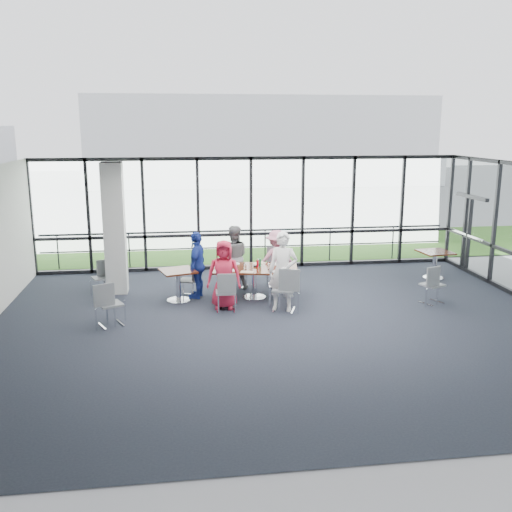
{
  "coord_description": "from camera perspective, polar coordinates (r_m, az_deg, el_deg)",
  "views": [
    {
      "loc": [
        -2.07,
        -10.96,
        4.06
      ],
      "look_at": [
        -0.31,
        1.74,
        1.1
      ],
      "focal_mm": 40.0,
      "sensor_mm": 36.0,
      "label": 1
    }
  ],
  "objects": [
    {
      "name": "diner_near_left",
      "position": [
        12.8,
        -3.22,
        -1.86
      ],
      "size": [
        0.84,
        0.62,
        1.56
      ],
      "primitive_type": "imported",
      "rotation": [
        0.0,
        0.0,
        -0.18
      ],
      "color": "#C01F3B",
      "rests_on": "ground"
    },
    {
      "name": "ketchup_bottle",
      "position": [
        13.53,
        0.15,
        -0.76
      ],
      "size": [
        0.06,
        0.06,
        0.18
      ],
      "primitive_type": "cylinder",
      "color": "#9A0512",
      "rests_on": "main_table"
    },
    {
      "name": "chair_spare_la",
      "position": [
        12.12,
        -14.38,
        -4.69
      ],
      "size": [
        0.6,
        0.6,
        0.92
      ],
      "primitive_type": null,
      "rotation": [
        0.0,
        0.0,
        0.44
      ],
      "color": "slate",
      "rests_on": "ground"
    },
    {
      "name": "menu_c",
      "position": [
        13.96,
        0.31,
        -0.71
      ],
      "size": [
        0.39,
        0.34,
        0.0
      ],
      "primitive_type": "cube",
      "rotation": [
        0.0,
        0.0,
        0.41
      ],
      "color": "silver",
      "rests_on": "main_table"
    },
    {
      "name": "tumbler_b",
      "position": [
        13.33,
        1.33,
        -1.05
      ],
      "size": [
        0.07,
        0.07,
        0.15
      ],
      "primitive_type": "cylinder",
      "color": "white",
      "rests_on": "main_table"
    },
    {
      "name": "guard_rail",
      "position": [
        17.06,
        -0.76,
        0.95
      ],
      "size": [
        12.0,
        0.06,
        0.06
      ],
      "primitive_type": "cylinder",
      "rotation": [
        0.0,
        1.57,
        0.0
      ],
      "color": "#2D2D33",
      "rests_on": "ground"
    },
    {
      "name": "plate_fl",
      "position": [
        13.89,
        -2.15,
        -0.77
      ],
      "size": [
        0.25,
        0.25,
        0.01
      ],
      "primitive_type": "cylinder",
      "color": "white",
      "rests_on": "main_table"
    },
    {
      "name": "structural_column",
      "position": [
        14.25,
        -13.96,
        2.67
      ],
      "size": [
        0.5,
        0.5,
        3.2
      ],
      "primitive_type": "cube",
      "color": "silver",
      "rests_on": "ground"
    },
    {
      "name": "main_table",
      "position": [
        13.56,
        -0.17,
        -1.64
      ],
      "size": [
        2.19,
        1.44,
        0.75
      ],
      "rotation": [
        0.0,
        0.0,
        -0.17
      ],
      "color": "#391B0E",
      "rests_on": "ground"
    },
    {
      "name": "ceiling",
      "position": [
        11.18,
        2.82,
        8.58
      ],
      "size": [
        12.0,
        10.0,
        0.04
      ],
      "primitive_type": "cube",
      "color": "white",
      "rests_on": "ground"
    },
    {
      "name": "tumbler_a",
      "position": [
        13.26,
        -1.11,
        -1.13
      ],
      "size": [
        0.08,
        0.08,
        0.15
      ],
      "primitive_type": "cylinder",
      "color": "white",
      "rests_on": "main_table"
    },
    {
      "name": "plate_nr",
      "position": [
        13.13,
        2.23,
        -1.58
      ],
      "size": [
        0.27,
        0.27,
        0.01
      ],
      "primitive_type": "cylinder",
      "color": "white",
      "rests_on": "main_table"
    },
    {
      "name": "diner_near_right",
      "position": [
        12.61,
        2.71,
        -1.57
      ],
      "size": [
        0.78,
        0.68,
        1.78
      ],
      "primitive_type": "imported",
      "rotation": [
        0.0,
        0.0,
        -0.37
      ],
      "color": "white",
      "rests_on": "ground"
    },
    {
      "name": "tumbler_c",
      "position": [
        13.74,
        0.31,
        -0.63
      ],
      "size": [
        0.07,
        0.07,
        0.15
      ],
      "primitive_type": "cylinder",
      "color": "white",
      "rests_on": "main_table"
    },
    {
      "name": "diner_end",
      "position": [
        13.66,
        -5.89,
        -0.87
      ],
      "size": [
        0.77,
        1.05,
        1.6
      ],
      "primitive_type": "imported",
      "rotation": [
        0.0,
        0.0,
        -1.88
      ],
      "color": "navy",
      "rests_on": "ground"
    },
    {
      "name": "curtain_wall_back",
      "position": [
        16.28,
        -0.51,
        4.3
      ],
      "size": [
        12.0,
        0.1,
        3.2
      ],
      "primitive_type": "cube",
      "color": "white",
      "rests_on": "ground"
    },
    {
      "name": "grass_strip",
      "position": [
        19.49,
        -1.64,
        1.0
      ],
      "size": [
        80.0,
        5.0,
        0.01
      ],
      "primitive_type": "cube",
      "color": "#234E19",
      "rests_on": "ground"
    },
    {
      "name": "exit_door",
      "position": [
        17.04,
        20.52,
        1.99
      ],
      "size": [
        0.12,
        1.6,
        2.1
      ],
      "primitive_type": "cube",
      "color": "black",
      "rests_on": "ground"
    },
    {
      "name": "diner_far_right",
      "position": [
        14.37,
        2.04,
        -0.34
      ],
      "size": [
        0.98,
        0.53,
        1.49
      ],
      "primitive_type": "imported",
      "rotation": [
        0.0,
        0.0,
        3.17
      ],
      "color": "#D07D98",
      "rests_on": "ground"
    },
    {
      "name": "menu_a",
      "position": [
        13.13,
        -0.9,
        -1.6
      ],
      "size": [
        0.34,
        0.29,
        0.0
      ],
      "primitive_type": "cube",
      "rotation": [
        0.0,
        0.0,
        -0.33
      ],
      "color": "silver",
      "rests_on": "main_table"
    },
    {
      "name": "green_bottle",
      "position": [
        13.59,
        0.4,
        -0.67
      ],
      "size": [
        0.05,
        0.05,
        0.2
      ],
      "primitive_type": "cylinder",
      "color": "#1E6F39",
      "rests_on": "main_table"
    },
    {
      "name": "chair_main_fl",
      "position": [
        14.57,
        -1.95,
        -1.51
      ],
      "size": [
        0.5,
        0.5,
        0.82
      ],
      "primitive_type": null,
      "rotation": [
        0.0,
        0.0,
        2.85
      ],
      "color": "slate",
      "rests_on": "ground"
    },
    {
      "name": "chair_spare_lb",
      "position": [
        14.49,
        -15.24,
        -2.12
      ],
      "size": [
        0.51,
        0.51,
        0.79
      ],
      "primitive_type": null,
      "rotation": [
        0.0,
        0.0,
        3.54
      ],
      "color": "slate",
      "rests_on": "ground"
    },
    {
      "name": "plate_end",
      "position": [
        13.59,
        -3.97,
        -1.1
      ],
      "size": [
        0.27,
        0.27,
        0.01
      ],
      "primitive_type": "cylinder",
      "color": "white",
      "rests_on": "main_table"
    },
    {
      "name": "menu_b",
      "position": [
        13.22,
        3.7,
        -1.52
      ],
      "size": [
        0.36,
        0.36,
        0.0
      ],
      "primitive_type": "cube",
      "rotation": [
        0.0,
        0.0,
        -0.77
      ],
      "color": "silver",
      "rests_on": "main_table"
    },
    {
      "name": "hangar_main",
      "position": [
        43.4,
        0.14,
        11.59
      ],
      "size": [
        24.0,
        10.0,
        6.0
      ],
      "primitive_type": "cube",
      "color": "silver",
      "rests_on": "ground"
    },
    {
      "name": "chair_main_fr",
      "position": [
        14.59,
        2.17,
        -1.21
      ],
      "size": [
        0.51,
        0.51,
        0.96
      ],
      "primitive_type": null,
      "rotation": [
        0.0,
        0.0,
        3.05
      ],
      "color": "slate",
      "rests_on": "ground"
    },
    {
      "name": "chair_main_nl",
      "position": [
        12.68,
        -3.07,
        -3.61
      ],
      "size": [
        0.45,
        0.45,
        0.88
      ],
      "primitive_type": null,
      "rotation": [
        0.0,
        0.0,
        -0.06
      ],
      "color": "slate",
      "rests_on": "ground"
    },
    {
      "name": "diner_far_left",
      "position": [
        14.33,
        -2.28,
        -0.13
      ],
      "size": [
        0.79,
        0.49,
        1.61
      ],
      "primitive_type": "imported",
      "rotation": [
        0.0,
        0.0,
        3.13
      ],
      "color": "slate",
      "rests_on": "ground"
    },
    {
      "name": "floor",
      "position": [
        11.87,
        2.64,
        -7.07
      ],
      "size": [
        12.0,
        10.0,
        0.02
      ],
      "primitive_type": "cube",
      "color": "#1E232F",
      "rests_on": "ground"
    },
    {
      "name": "plate_fr",
      "position": [
        13.85,
        2.17,
        -0.81
      ],
      "size": [
        0.28,
        0.28,
        0.01
      ],
      "primitive_type": "cylinder",
      "color": "white",
      "rests_on": "main_table"
    },
    {
      "name": "apron",
      "position": [
        21.45,
        -2.23,
        2.02
      ],
      "size": [
        80.0,
        70.0,
        0.02
      ],
      "primitive_type": "cube",
      "color": "gray",
      "rests_on": "ground"
    },
    {
      "name": "side_table_left",
      "position": [
        13.45,
        -7.8,
        -1.96
      ],
      "size": [
        0.95,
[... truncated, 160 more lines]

